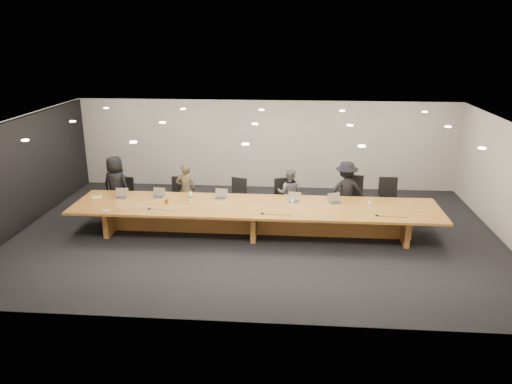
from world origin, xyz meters
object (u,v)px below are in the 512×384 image
person_b (186,190)px  person_c (289,193)px  water_bottle (191,197)px  chair_mid_left (236,197)px  paper_cup_far (370,204)px  person_a (116,185)px  laptop_b (158,193)px  chair_far_left (124,195)px  mic_right (377,215)px  laptop_d (294,198)px  chair_mid_right (284,198)px  laptop_c (220,194)px  laptop_e (336,199)px  amber_mug (167,201)px  av_box (105,211)px  chair_far_right (388,200)px  mic_left (149,209)px  chair_right (353,197)px  paper_cup_near (292,202)px  conference_table (255,214)px  mic_center (262,213)px  laptop_a (121,194)px  chair_left (179,196)px

person_b → person_c: 2.80m
person_b → water_bottle: 1.08m
chair_mid_left → paper_cup_far: 3.61m
person_a → laptop_b: person_a is taller
water_bottle → chair_far_left: bearing=152.2°
chair_far_left → chair_mid_left: size_ratio=0.95×
chair_mid_left → person_a: (-3.29, -0.12, 0.30)m
laptop_b → mic_right: 5.50m
laptop_b → chair_mid_left: bearing=27.4°
laptop_d → paper_cup_far: 1.87m
chair_mid_right → mic_right: 2.81m
laptop_c → laptop_e: 2.92m
chair_far_left → amber_mug: chair_far_left is taller
av_box → chair_far_right: bearing=17.9°
chair_far_left → mic_left: chair_far_left is taller
chair_far_left → amber_mug: 2.03m
chair_right → chair_far_right: same height
chair_right → chair_mid_left: bearing=-173.3°
paper_cup_near → conference_table: bearing=-166.8°
person_b → water_bottle: person_b is taller
mic_right → mic_left: bearing=179.8°
chair_far_right → water_bottle: (-5.08, -1.06, 0.29)m
chair_mid_right → mic_center: size_ratio=9.45×
chair_mid_left → person_c: person_c is taller
chair_right → laptop_a: size_ratio=3.67×
person_c → water_bottle: (-2.45, -1.13, 0.19)m
person_b → laptop_e: person_b is taller
laptop_d → laptop_b: bearing=-174.0°
chair_far_right → mic_right: (-0.56, -1.69, 0.18)m
chair_left → laptop_d: (3.17, -1.00, 0.36)m
person_a → person_c: bearing=-161.7°
person_a → amber_mug: 2.07m
av_box → mic_left: 1.03m
person_b → laptop_e: 4.06m
chair_far_left → chair_left: chair_left is taller
chair_left → chair_far_right: 5.67m
paper_cup_near → mic_left: size_ratio=0.75×
amber_mug → chair_mid_left: bearing=39.0°
chair_right → chair_far_left: bearing=-173.9°
chair_far_left → laptop_c: size_ratio=3.10×
person_c → amber_mug: (-3.03, -1.29, 0.12)m
laptop_b → av_box: (-0.98, -1.13, -0.11)m
chair_left → av_box: 2.44m
chair_far_left → mic_center: chair_far_left is taller
paper_cup_far → mic_left: paper_cup_far is taller
chair_mid_left → person_c: size_ratio=0.77×
person_b → chair_left: bearing=-41.2°
chair_mid_right → mic_center: bearing=-124.5°
person_a → person_c: size_ratio=1.20×
chair_far_left → water_bottle: (2.12, -1.12, 0.38)m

